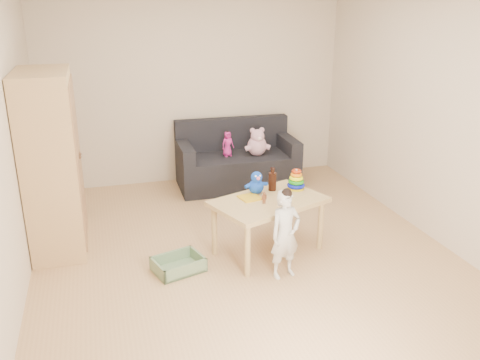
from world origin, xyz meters
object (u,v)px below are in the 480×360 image
object	(u,v)px
wardrobe	(52,163)
sofa	(237,170)
toddler	(285,236)
play_table	(268,226)

from	to	relation	value
wardrobe	sofa	xyz separation A→B (m)	(2.20, 1.16, -0.66)
sofa	toddler	bearing A→B (deg)	-94.36
wardrobe	sofa	size ratio (longest dim) A/B	1.14
sofa	play_table	distance (m)	1.90
wardrobe	toddler	bearing A→B (deg)	-31.70
play_table	toddler	distance (m)	0.51
play_table	toddler	xyz separation A→B (m)	(-0.01, -0.49, 0.12)
wardrobe	sofa	distance (m)	2.58
sofa	play_table	size ratio (longest dim) A/B	1.48
wardrobe	play_table	size ratio (longest dim) A/B	1.68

